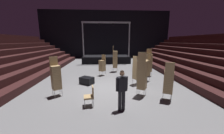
{
  "coord_description": "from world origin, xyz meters",
  "views": [
    {
      "loc": [
        -0.27,
        -7.75,
        2.94
      ],
      "look_at": [
        0.18,
        -0.21,
        1.4
      ],
      "focal_mm": 20.48,
      "sensor_mm": 36.0,
      "label": 1
    }
  ],
  "objects": [
    {
      "name": "man_with_tie",
      "position": [
        0.44,
        -2.72,
        1.01
      ],
      "size": [
        0.56,
        0.37,
        1.77
      ],
      "rotation": [
        0.0,
        0.0,
        3.54
      ],
      "color": "black",
      "rests_on": "ground_plane"
    },
    {
      "name": "arena_end_wall",
      "position": [
        0.0,
        15.0,
        4.0
      ],
      "size": [
        22.0,
        0.3,
        8.0
      ],
      "primitive_type": "cube",
      "color": "black",
      "rests_on": "ground_plane"
    },
    {
      "name": "chair_stack_rear_right",
      "position": [
        -2.86,
        -1.05,
        1.07
      ],
      "size": [
        0.61,
        0.61,
        2.14
      ],
      "rotation": [
        0.0,
        0.0,
        3.75
      ],
      "color": "#B2B5BA",
      "rests_on": "ground_plane"
    },
    {
      "name": "bleacher_bank_right",
      "position": [
        8.0,
        1.0,
        1.8
      ],
      "size": [
        6.0,
        24.0,
        3.6
      ],
      "rotation": [
        0.0,
        0.0,
        -1.57
      ],
      "color": "black",
      "rests_on": "ground_plane"
    },
    {
      "name": "stage_riser",
      "position": [
        0.0,
        10.0,
        0.55
      ],
      "size": [
        6.33,
        3.1,
        5.29
      ],
      "color": "black",
      "rests_on": "ground_plane"
    },
    {
      "name": "chair_stack_rear_left",
      "position": [
        1.91,
        0.54,
        0.98
      ],
      "size": [
        0.59,
        0.59,
        1.96
      ],
      "rotation": [
        0.0,
        0.0,
        5.18
      ],
      "color": "#B2B5BA",
      "rests_on": "ground_plane"
    },
    {
      "name": "chair_stack_mid_centre",
      "position": [
        2.84,
        1.31,
        1.03
      ],
      "size": [
        0.51,
        0.51,
        2.05
      ],
      "rotation": [
        0.0,
        0.0,
        1.76
      ],
      "color": "#B2B5BA",
      "rests_on": "ground_plane"
    },
    {
      "name": "chair_stack_rear_centre",
      "position": [
        3.49,
        2.67,
        1.15
      ],
      "size": [
        0.49,
        0.49,
        2.31
      ],
      "rotation": [
        0.0,
        0.0,
        3.03
      ],
      "color": "#B2B5BA",
      "rests_on": "ground_plane"
    },
    {
      "name": "chair_stack_mid_left",
      "position": [
        0.74,
        4.35,
        1.24
      ],
      "size": [
        0.47,
        0.47,
        2.48
      ],
      "rotation": [
        0.0,
        0.0,
        4.65
      ],
      "color": "#B2B5BA",
      "rests_on": "ground_plane"
    },
    {
      "name": "chair_stack_front_right",
      "position": [
        -0.47,
        3.05,
        0.9
      ],
      "size": [
        0.62,
        0.62,
        1.79
      ],
      "rotation": [
        0.0,
        0.0,
        2.38
      ],
      "color": "#B2B5BA",
      "rests_on": "ground_plane"
    },
    {
      "name": "equipment_road_case",
      "position": [
        -1.52,
        0.85,
        0.24
      ],
      "size": [
        1.08,
        0.99,
        0.48
      ],
      "primitive_type": "cube",
      "rotation": [
        0.0,
        0.0,
        -0.57
      ],
      "color": "black",
      "rests_on": "ground_plane"
    },
    {
      "name": "loose_chair_near_man",
      "position": [
        -0.94,
        -2.27,
        0.53
      ],
      "size": [
        0.51,
        0.51,
        0.95
      ],
      "rotation": [
        0.0,
        0.0,
        1.74
      ],
      "color": "#B2B5BA",
      "rests_on": "ground_plane"
    },
    {
      "name": "ground_plane",
      "position": [
        0.0,
        0.0,
        -0.05
      ],
      "size": [
        22.0,
        30.0,
        0.1
      ],
      "primitive_type": "cube",
      "color": "slate"
    },
    {
      "name": "chair_stack_mid_right",
      "position": [
        1.72,
        -1.3,
        1.19
      ],
      "size": [
        0.61,
        0.61,
        2.39
      ],
      "rotation": [
        0.0,
        0.0,
        5.7
      ],
      "color": "#B2B5BA",
      "rests_on": "ground_plane"
    },
    {
      "name": "chair_stack_front_left",
      "position": [
        2.86,
        -1.91,
        0.98
      ],
      "size": [
        0.59,
        0.59,
        1.96
      ],
      "rotation": [
        0.0,
        0.0,
        5.81
      ],
      "color": "#B2B5BA",
      "rests_on": "ground_plane"
    }
  ]
}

